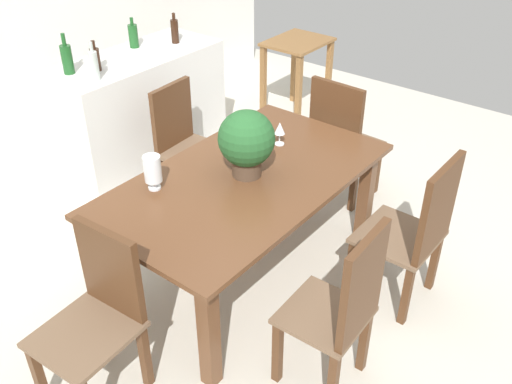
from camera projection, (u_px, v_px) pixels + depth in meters
ground_plane at (257, 276)px, 3.73m from camera, size 7.04×7.04×0.00m
dining_table at (245, 192)px, 3.44m from camera, size 1.82×1.03×0.73m
chair_foot_end at (340, 136)px, 4.23m from camera, size 0.44×0.48×0.99m
chair_near_left at (343, 307)px, 2.73m from camera, size 0.42×0.42×1.01m
chair_near_right at (417, 228)px, 3.26m from camera, size 0.47×0.45×1.00m
chair_far_right at (183, 139)px, 4.24m from camera, size 0.46×0.43×0.93m
chair_head_end at (99, 310)px, 2.76m from camera, size 0.49×0.45×0.93m
flower_centerpiece at (247, 141)px, 3.27m from camera, size 0.34×0.34×0.41m
crystal_vase_left at (250, 126)px, 3.71m from camera, size 0.11×0.11×0.17m
crystal_vase_center_near at (153, 170)px, 3.20m from camera, size 0.10×0.10×0.21m
wine_glass at (280, 129)px, 3.66m from camera, size 0.07×0.07×0.16m
kitchen_counter at (140, 112)px, 4.73m from camera, size 1.47×0.60×0.96m
wine_bottle_tall at (133, 36)px, 4.59m from camera, size 0.08×0.08×0.24m
wine_bottle_amber at (175, 31)px, 4.68m from camera, size 0.06×0.06×0.25m
wine_bottle_clear at (67, 59)px, 4.10m from camera, size 0.08×0.08×0.30m
wine_bottle_green at (94, 65)px, 3.99m from camera, size 0.06×0.06×0.28m
wine_bottle_dark at (95, 59)px, 4.16m from camera, size 0.07×0.07×0.22m
side_table at (297, 61)px, 5.50m from camera, size 0.61×0.50×0.77m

